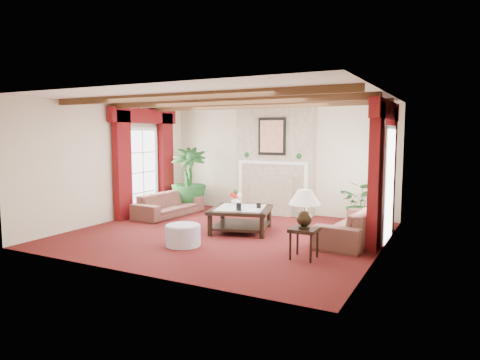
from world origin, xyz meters
The scene contains 23 objects.
floor centered at (0.00, 0.00, 0.00)m, with size 6.00×6.00×0.00m, color #400B0E.
ceiling centered at (0.00, 0.00, 2.70)m, with size 6.00×6.00×0.00m, color white.
back_wall centered at (0.00, 2.75, 1.35)m, with size 6.00×0.02×2.70m, color beige.
left_wall centered at (-3.00, 0.00, 1.35)m, with size 0.02×5.50×2.70m, color beige.
right_wall centered at (3.00, 0.00, 1.35)m, with size 0.02×5.50×2.70m, color beige.
ceiling_beams centered at (0.00, 0.00, 2.64)m, with size 6.00×3.00×0.12m, color #3E2213, non-canonical shape.
fireplace centered at (0.00, 2.55, 2.70)m, with size 2.00×0.52×2.70m, color tan, non-canonical shape.
french_door_left centered at (-2.97, 1.00, 2.13)m, with size 0.10×1.10×2.16m, color white, non-canonical shape.
french_door_right centered at (2.97, 1.00, 2.13)m, with size 0.10×1.10×2.16m, color white, non-canonical shape.
curtains_left centered at (-2.86, 1.00, 2.55)m, with size 0.20×2.40×2.55m, color #500A0D, non-canonical shape.
curtains_right centered at (2.86, 1.00, 2.55)m, with size 0.20×2.40×2.55m, color #500A0D, non-canonical shape.
sofa_left centered at (-2.17, 1.02, 0.38)m, with size 0.66×1.96×0.76m, color #3C1020.
sofa_right centered at (2.41, 0.65, 0.42)m, with size 0.84×2.22×0.85m, color #3C1020.
potted_palm centered at (-2.23, 1.97, 0.46)m, with size 1.66×1.89×0.93m, color black.
small_plant centered at (2.30, 1.93, 0.39)m, with size 1.25×1.29×0.78m, color black.
coffee_table centered at (0.16, 0.36, 0.24)m, with size 1.19×1.19×0.49m, color black, non-canonical shape.
side_table centered at (1.96, -0.90, 0.25)m, with size 0.43×0.43×0.50m, color black, non-canonical shape.
ottoman centered at (-0.25, -1.13, 0.19)m, with size 0.63×0.63×0.37m, color #9F97AB.
table_lamp centered at (1.96, -0.90, 0.82)m, with size 0.51×0.51×0.64m, color black, non-canonical shape.
flower_vase centered at (-0.14, 0.67, 0.58)m, with size 0.20×0.21×0.18m, color silver.
book centered at (0.41, 0.09, 0.64)m, with size 0.19×0.14×0.29m, color black.
photo_frame_a centered at (0.30, -0.01, 0.57)m, with size 0.13×0.02×0.17m, color black, non-canonical shape.
photo_frame_b centered at (0.52, 0.45, 0.55)m, with size 0.09×0.02×0.12m, color black, non-canonical shape.
Camera 1 is at (4.15, -7.38, 2.03)m, focal length 32.00 mm.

